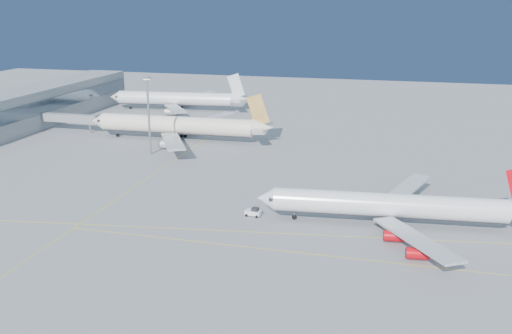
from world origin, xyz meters
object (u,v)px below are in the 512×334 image
(airliner_etihad, at_px, (180,125))
(light_mast, at_px, (148,109))
(airliner_third, at_px, (178,99))
(pushback_tug, at_px, (253,212))
(airliner_virgin, at_px, (394,206))

(airliner_etihad, xyz_separation_m, light_mast, (-1.97, -20.98, 9.45))
(airliner_third, distance_m, light_mast, 78.69)
(airliner_third, bearing_deg, pushback_tug, -66.61)
(airliner_third, distance_m, pushback_tug, 138.08)
(airliner_third, height_order, light_mast, light_mast)
(airliner_virgin, bearing_deg, airliner_etihad, 134.95)
(airliner_etihad, relative_size, pushback_tug, 17.74)
(airliner_etihad, distance_m, airliner_third, 58.87)
(airliner_third, xyz_separation_m, pushback_tug, (67.56, -120.35, -4.32))
(pushback_tug, height_order, light_mast, light_mast)
(airliner_third, relative_size, pushback_tug, 16.76)
(light_mast, bearing_deg, pushback_tug, -43.93)
(airliner_etihad, distance_m, pushback_tug, 79.94)
(light_mast, bearing_deg, airliner_virgin, -28.52)
(airliner_virgin, distance_m, airliner_etihad, 99.62)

